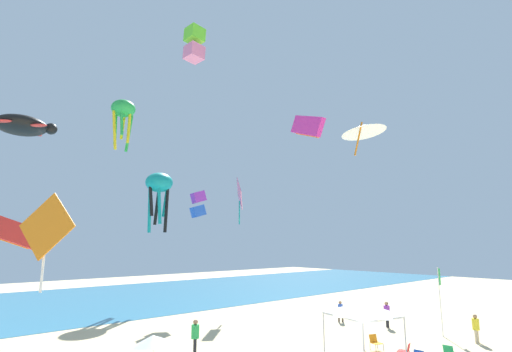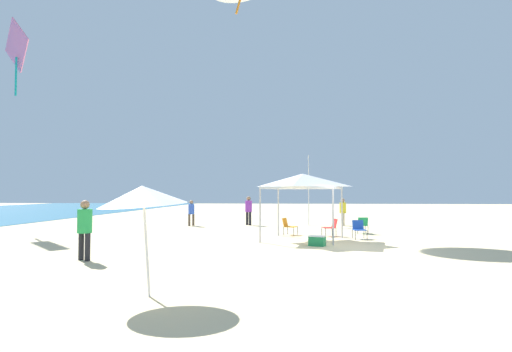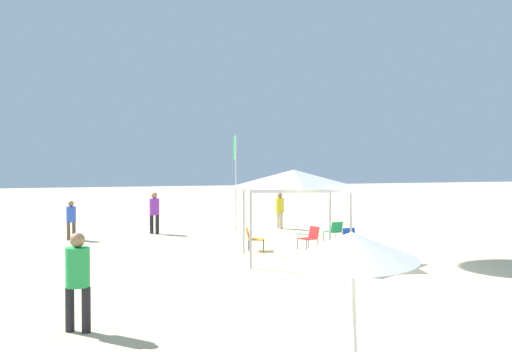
{
  "view_description": "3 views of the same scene",
  "coord_description": "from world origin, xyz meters",
  "px_view_note": "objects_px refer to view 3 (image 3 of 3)",
  "views": [
    {
      "loc": [
        -15.68,
        -9.93,
        5.96
      ],
      "look_at": [
        -0.65,
        6.93,
        10.07
      ],
      "focal_mm": 26.34,
      "sensor_mm": 36.0,
      "label": 1
    },
    {
      "loc": [
        -15.95,
        2.44,
        2.08
      ],
      "look_at": [
        3.21,
        4.05,
        2.81
      ],
      "focal_mm": 29.58,
      "sensor_mm": 36.0,
      "label": 2
    },
    {
      "loc": [
        -14.56,
        9.01,
        3.12
      ],
      "look_at": [
        3.12,
        3.0,
        2.67
      ],
      "focal_mm": 40.5,
      "sensor_mm": 36.0,
      "label": 3
    }
  ],
  "objects_px": {
    "canopy_tent": "(294,180)",
    "person_by_tent": "(71,217)",
    "cooler_box": "(335,262)",
    "folding_chair_facing_ocean": "(352,238)",
    "folding_chair_near_cooler": "(334,230)",
    "person_beachcomber": "(78,274)",
    "beach_umbrella": "(352,247)",
    "person_kite_handler": "(154,209)",
    "folding_chair_left_of_tent": "(310,236)",
    "banner_flag": "(236,172)",
    "person_far_stroller": "(280,208)",
    "folding_chair_right_of_tent": "(253,237)"
  },
  "relations": [
    {
      "from": "canopy_tent",
      "to": "cooler_box",
      "type": "bearing_deg",
      "value": -165.97
    },
    {
      "from": "folding_chair_left_of_tent",
      "to": "cooler_box",
      "type": "distance_m",
      "value": 3.82
    },
    {
      "from": "folding_chair_left_of_tent",
      "to": "person_kite_handler",
      "type": "distance_m",
      "value": 7.82
    },
    {
      "from": "folding_chair_right_of_tent",
      "to": "folding_chair_left_of_tent",
      "type": "bearing_deg",
      "value": -80.22
    },
    {
      "from": "person_kite_handler",
      "to": "folding_chair_left_of_tent",
      "type": "bearing_deg",
      "value": 175.33
    },
    {
      "from": "folding_chair_left_of_tent",
      "to": "person_far_stroller",
      "type": "distance_m",
      "value": 6.58
    },
    {
      "from": "folding_chair_near_cooler",
      "to": "person_beachcomber",
      "type": "bearing_deg",
      "value": 38.05
    },
    {
      "from": "banner_flag",
      "to": "person_by_tent",
      "type": "height_order",
      "value": "banner_flag"
    },
    {
      "from": "canopy_tent",
      "to": "folding_chair_facing_ocean",
      "type": "xyz_separation_m",
      "value": [
        0.75,
        -2.5,
        -2.06
      ]
    },
    {
      "from": "folding_chair_left_of_tent",
      "to": "banner_flag",
      "type": "bearing_deg",
      "value": 171.59
    },
    {
      "from": "banner_flag",
      "to": "person_beachcomber",
      "type": "xyz_separation_m",
      "value": [
        -14.45,
        7.37,
        -1.58
      ]
    },
    {
      "from": "person_far_stroller",
      "to": "folding_chair_left_of_tent",
      "type": "bearing_deg",
      "value": 164.12
    },
    {
      "from": "folding_chair_facing_ocean",
      "to": "cooler_box",
      "type": "xyz_separation_m",
      "value": [
        -2.71,
        2.01,
        -0.27
      ]
    },
    {
      "from": "person_by_tent",
      "to": "person_far_stroller",
      "type": "distance_m",
      "value": 9.41
    },
    {
      "from": "beach_umbrella",
      "to": "folding_chair_near_cooler",
      "type": "relative_size",
      "value": 2.81
    },
    {
      "from": "folding_chair_near_cooler",
      "to": "folding_chair_facing_ocean",
      "type": "xyz_separation_m",
      "value": [
        -2.42,
        0.54,
        0.0
      ]
    },
    {
      "from": "banner_flag",
      "to": "person_far_stroller",
      "type": "relative_size",
      "value": 2.63
    },
    {
      "from": "person_beachcomber",
      "to": "folding_chair_left_of_tent",
      "type": "bearing_deg",
      "value": -106.26
    },
    {
      "from": "beach_umbrella",
      "to": "person_by_tent",
      "type": "xyz_separation_m",
      "value": [
        17.51,
        3.23,
        -1.08
      ]
    },
    {
      "from": "beach_umbrella",
      "to": "person_beachcomber",
      "type": "xyz_separation_m",
      "value": [
        4.25,
        3.34,
        -0.93
      ]
    },
    {
      "from": "canopy_tent",
      "to": "folding_chair_facing_ocean",
      "type": "relative_size",
      "value": 4.49
    },
    {
      "from": "folding_chair_near_cooler",
      "to": "person_beachcomber",
      "type": "distance_m",
      "value": 13.49
    },
    {
      "from": "beach_umbrella",
      "to": "folding_chair_facing_ocean",
      "type": "height_order",
      "value": "beach_umbrella"
    },
    {
      "from": "banner_flag",
      "to": "person_far_stroller",
      "type": "xyz_separation_m",
      "value": [
        -0.22,
        -2.1,
        -1.66
      ]
    },
    {
      "from": "canopy_tent",
      "to": "person_by_tent",
      "type": "relative_size",
      "value": 2.33
    },
    {
      "from": "canopy_tent",
      "to": "person_kite_handler",
      "type": "bearing_deg",
      "value": 21.61
    },
    {
      "from": "person_kite_handler",
      "to": "person_beachcomber",
      "type": "xyz_separation_m",
      "value": [
        -14.13,
        3.58,
        0.01
      ]
    },
    {
      "from": "canopy_tent",
      "to": "banner_flag",
      "type": "height_order",
      "value": "banner_flag"
    },
    {
      "from": "person_beachcomber",
      "to": "folding_chair_near_cooler",
      "type": "bearing_deg",
      "value": -106.81
    },
    {
      "from": "person_beachcomber",
      "to": "folding_chair_facing_ocean",
      "type": "bearing_deg",
      "value": -113.77
    },
    {
      "from": "cooler_box",
      "to": "person_beachcomber",
      "type": "relative_size",
      "value": 0.4
    },
    {
      "from": "folding_chair_facing_ocean",
      "to": "person_far_stroller",
      "type": "relative_size",
      "value": 0.48
    },
    {
      "from": "beach_umbrella",
      "to": "person_by_tent",
      "type": "height_order",
      "value": "beach_umbrella"
    },
    {
      "from": "folding_chair_left_of_tent",
      "to": "person_by_tent",
      "type": "bearing_deg",
      "value": -139.3
    },
    {
      "from": "folding_chair_facing_ocean",
      "to": "person_beachcomber",
      "type": "xyz_separation_m",
      "value": [
        -6.81,
        9.28,
        0.6
      ]
    },
    {
      "from": "canopy_tent",
      "to": "folding_chair_left_of_tent",
      "type": "height_order",
      "value": "canopy_tent"
    },
    {
      "from": "cooler_box",
      "to": "person_by_tent",
      "type": "height_order",
      "value": "person_by_tent"
    },
    {
      "from": "person_far_stroller",
      "to": "banner_flag",
      "type": "bearing_deg",
      "value": 79.76
    },
    {
      "from": "folding_chair_left_of_tent",
      "to": "beach_umbrella",
      "type": "bearing_deg",
      "value": -36.87
    },
    {
      "from": "folding_chair_near_cooler",
      "to": "person_by_tent",
      "type": "bearing_deg",
      "value": -27.75
    },
    {
      "from": "banner_flag",
      "to": "folding_chair_near_cooler",
      "type": "bearing_deg",
      "value": -154.86
    },
    {
      "from": "cooler_box",
      "to": "banner_flag",
      "type": "bearing_deg",
      "value": -0.54
    },
    {
      "from": "canopy_tent",
      "to": "person_by_tent",
      "type": "bearing_deg",
      "value": 42.76
    },
    {
      "from": "person_kite_handler",
      "to": "person_beachcomber",
      "type": "height_order",
      "value": "person_beachcomber"
    },
    {
      "from": "folding_chair_near_cooler",
      "to": "person_kite_handler",
      "type": "bearing_deg",
      "value": -43.33
    },
    {
      "from": "folding_chair_left_of_tent",
      "to": "person_far_stroller",
      "type": "xyz_separation_m",
      "value": [
        6.43,
        -1.32,
        0.52
      ]
    },
    {
      "from": "person_by_tent",
      "to": "person_kite_handler",
      "type": "bearing_deg",
      "value": -27.44
    },
    {
      "from": "person_by_tent",
      "to": "folding_chair_right_of_tent",
      "type": "bearing_deg",
      "value": -81.46
    },
    {
      "from": "cooler_box",
      "to": "banner_flag",
      "type": "xyz_separation_m",
      "value": [
        10.36,
        -0.1,
        2.45
      ]
    },
    {
      "from": "cooler_box",
      "to": "folding_chair_facing_ocean",
      "type": "bearing_deg",
      "value": -36.58
    }
  ]
}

